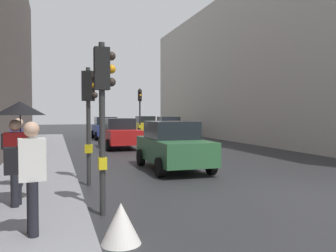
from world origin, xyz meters
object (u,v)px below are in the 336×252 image
Objects in this scene: pedestrian_with_grey_backpack at (17,148)px; warning_sign_triangle at (121,223)px; car_green_estate at (173,145)px; car_yellow_taxi at (145,125)px; car_blue_van at (106,128)px; pedestrian_with_black_backpack at (29,171)px; traffic_light_far_median at (140,105)px; car_red_sedan at (120,133)px; pedestrian_with_umbrella at (19,124)px; car_silver_hatchback at (168,127)px; traffic_light_near_left at (103,97)px; traffic_light_near_right at (89,104)px.

pedestrian_with_grey_backpack is 2.72× the size of warning_sign_triangle.
car_yellow_taxi is at bearing 78.61° from car_green_estate.
pedestrian_with_black_backpack is at bearing -100.59° from car_blue_van.
traffic_light_far_median is at bearing 66.56° from pedestrian_with_grey_backpack.
pedestrian_with_umbrella is (-4.31, -12.93, 0.96)m from car_red_sedan.
car_yellow_taxi is (4.81, 6.37, 0.00)m from car_blue_van.
car_blue_van and car_yellow_taxi have the same top height.
pedestrian_with_umbrella reaches higher than car_yellow_taxi.
pedestrian_with_grey_backpack reaches higher than car_silver_hatchback.
pedestrian_with_umbrella is 2.21m from pedestrian_with_grey_backpack.
warning_sign_triangle is at bearing -88.26° from traffic_light_near_left.
traffic_light_near_left reaches higher than car_blue_van.
traffic_light_far_median is 19.60m from pedestrian_with_umbrella.
car_red_sedan is at bearing 80.21° from warning_sign_triangle.
warning_sign_triangle is (-8.35, -23.79, -0.55)m from car_silver_hatchback.
car_blue_van is 2.38× the size of pedestrian_with_grey_backpack.
car_blue_van and car_red_sedan have the same top height.
traffic_light_near_left is 1.62× the size of pedestrian_with_umbrella.
car_blue_van is at bearing 82.20° from traffic_light_near_left.
pedestrian_with_umbrella is (-1.63, 0.63, -0.55)m from traffic_light_near_left.
pedestrian_with_black_backpack is (-6.50, -20.31, -1.54)m from traffic_light_far_median.
pedestrian_with_black_backpack is at bearing -106.71° from traffic_light_near_right.
pedestrian_with_grey_backpack is at bearing -169.62° from traffic_light_near_right.
pedestrian_with_grey_backpack is (-1.87, -0.34, -1.15)m from traffic_light_near_right.
car_blue_van and car_silver_hatchback have the same top height.
car_green_estate is at bearing -89.18° from car_blue_van.
pedestrian_with_grey_backpack is (-5.05, -2.40, 0.29)m from car_green_estate.
car_red_sedan is 15.47m from warning_sign_triangle.
pedestrian_with_umbrella reaches higher than car_silver_hatchback.
traffic_light_far_median is 0.93× the size of car_blue_van.
pedestrian_with_grey_backpack reaches higher than warning_sign_triangle.
traffic_light_near_right reaches higher than car_red_sedan.
car_green_estate is at bearing -101.39° from car_yellow_taxi.
car_yellow_taxi is (-0.65, 5.70, 0.00)m from car_silver_hatchback.
pedestrian_with_umbrella is at bearing -109.03° from car_yellow_taxi.
car_silver_hatchback is at bearing 67.48° from pedestrian_with_black_backpack.
pedestrian_with_black_backpack reaches higher than car_red_sedan.
car_red_sedan is at bearing 78.82° from traffic_light_near_left.
car_yellow_taxi is 1.00× the size of car_green_estate.
warning_sign_triangle is (-5.13, -20.67, -2.38)m from traffic_light_far_median.
traffic_light_near_right reaches higher than pedestrian_with_black_backpack.
traffic_light_near_right is at bearing -113.80° from car_silver_hatchback.
car_yellow_taxi is 26.88m from pedestrian_with_grey_backpack.
warning_sign_triangle is (-3.12, -6.79, -0.55)m from car_green_estate.
car_blue_van is 23.15m from pedestrian_with_black_backpack.
car_red_sedan is 11.76m from pedestrian_with_grey_backpack.
traffic_light_near_right reaches higher than pedestrian_with_umbrella.
pedestrian_with_grey_backpack is at bearing 124.55° from traffic_light_near_left.
pedestrian_with_black_backpack is at bearing -105.04° from car_red_sedan.
car_silver_hatchback and car_red_sedan have the same top height.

